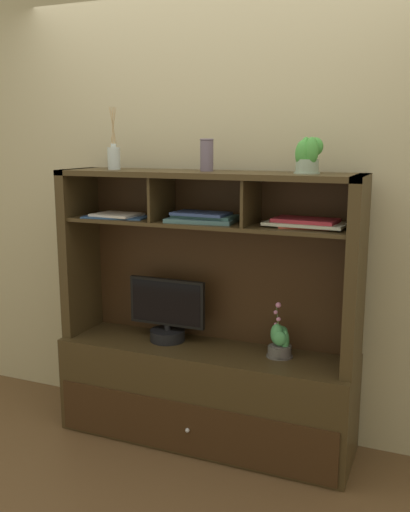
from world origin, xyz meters
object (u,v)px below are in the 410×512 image
object	(u,v)px
potted_orchid	(278,349)
tv_monitor	(167,315)
magazine_stack_centre	(203,217)
diffuser_bottle	(114,157)
media_console	(206,364)
magazine_stack_right	(117,216)
magazine_stack_left	(306,223)
potted_succulent	(308,155)
ceramic_vase	(207,155)
potted_fern	(281,342)

from	to	relation	value
potted_orchid	tv_monitor	bearing A→B (deg)	179.80
magazine_stack_centre	diffuser_bottle	bearing A→B (deg)	-178.77
media_console	diffuser_bottle	xyz separation A→B (m)	(-0.54, -0.03, 1.15)
tv_monitor	magazine_stack_right	distance (m)	0.64
magazine_stack_left	potted_succulent	size ratio (longest dim) A/B	2.32
magazine_stack_centre	ceramic_vase	size ratio (longest dim) A/B	2.24
potted_orchid	diffuser_bottle	world-z (taller)	diffuser_bottle
potted_fern	ceramic_vase	world-z (taller)	ceramic_vase
media_console	magazine_stack_right	distance (m)	0.98
ceramic_vase	diffuser_bottle	bearing A→B (deg)	-175.31
tv_monitor	potted_orchid	xyz separation A→B (m)	(0.66, -0.00, -0.11)
magazine_stack_left	potted_succulent	bearing A→B (deg)	-79.81
potted_fern	magazine_stack_centre	bearing A→B (deg)	-176.71
magazine_stack_left	potted_succulent	distance (m)	0.34
media_console	magazine_stack_centre	distance (m)	0.84
media_console	tv_monitor	xyz separation A→B (m)	(-0.24, 0.01, 0.26)
media_console	potted_fern	distance (m)	0.47
tv_monitor	magazine_stack_right	world-z (taller)	magazine_stack_right
magazine_stack_left	magazine_stack_centre	bearing A→B (deg)	-176.97
diffuser_bottle	potted_succulent	world-z (taller)	diffuser_bottle
tv_monitor	potted_succulent	bearing A→B (deg)	-1.15
magazine_stack_centre	potted_succulent	size ratio (longest dim) A/B	2.14
potted_fern	potted_succulent	size ratio (longest dim) A/B	1.03
tv_monitor	potted_fern	world-z (taller)	tv_monitor
potted_fern	magazine_stack_centre	world-z (taller)	magazine_stack_centre
potted_orchid	ceramic_vase	world-z (taller)	ceramic_vase
magazine_stack_centre	ceramic_vase	distance (m)	0.33
potted_succulent	magazine_stack_centre	bearing A→B (deg)	-179.37
potted_orchid	potted_fern	distance (m)	0.04
magazine_stack_right	ceramic_vase	xyz separation A→B (m)	(0.53, 0.06, 0.34)
tv_monitor	potted_fern	xyz separation A→B (m)	(0.67, 0.00, -0.07)
magazine_stack_centre	potted_fern	bearing A→B (deg)	3.29
magazine_stack_right	potted_succulent	distance (m)	1.13
potted_orchid	magazine_stack_right	distance (m)	1.16
potted_fern	magazine_stack_right	world-z (taller)	magazine_stack_right
potted_orchid	magazine_stack_centre	size ratio (longest dim) A/B	0.80
diffuser_bottle	potted_succulent	xyz separation A→B (m)	(1.09, 0.02, 0.02)
diffuser_bottle	ceramic_vase	world-z (taller)	diffuser_bottle
potted_fern	potted_succulent	distance (m)	0.99
magazine_stack_centre	potted_succulent	xyz separation A→B (m)	(0.56, 0.01, 0.33)
potted_succulent	magazine_stack_right	bearing A→B (deg)	-178.40
media_console	magazine_stack_left	world-z (taller)	media_console
diffuser_bottle	magazine_stack_right	bearing A→B (deg)	-43.67
ceramic_vase	magazine_stack_centre	bearing A→B (deg)	-105.96
potted_orchid	magazine_stack_centre	bearing A→B (deg)	-177.39
potted_succulent	ceramic_vase	size ratio (longest dim) A/B	1.04
tv_monitor	magazine_stack_centre	world-z (taller)	magazine_stack_centre
magazine_stack_right	ceramic_vase	size ratio (longest dim) A/B	2.23
diffuser_bottle	potted_succulent	size ratio (longest dim) A/B	1.92
media_console	potted_orchid	world-z (taller)	media_console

